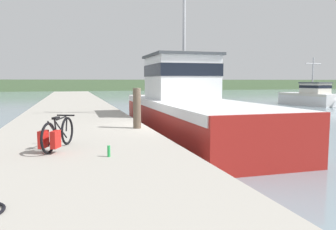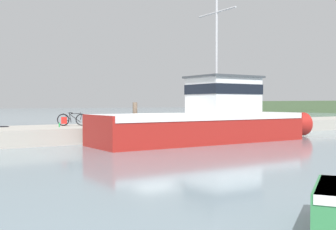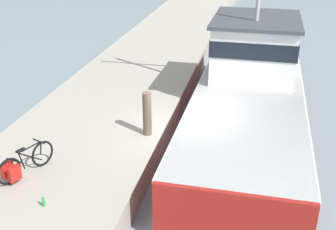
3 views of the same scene
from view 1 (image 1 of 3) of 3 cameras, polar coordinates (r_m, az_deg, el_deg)
The scene contains 8 objects.
ground_plane at distance 12.05m, azimuth 0.45°, elevation -5.70°, with size 320.00×320.00×0.00m, color gray.
dock_pier at distance 11.46m, azimuth -15.70°, elevation -4.40°, with size 4.87×80.00×0.84m, color #A39E93.
far_shoreline at distance 89.06m, azimuth 5.48°, elevation 5.26°, with size 180.00×5.00×2.71m, color #567047.
fishing_boat_main at distance 14.98m, azimuth 3.21°, elevation 1.62°, with size 3.73×14.64×8.41m.
boat_green_anchored at distance 36.11m, azimuth 23.69°, elevation 3.06°, with size 2.54×7.98×4.75m.
bicycle_touring at distance 8.00m, azimuth -18.98°, elevation -3.34°, with size 0.80×1.65×0.77m.
mooring_post at distance 11.09m, azimuth -5.43°, elevation 1.18°, with size 0.27×0.27×1.36m, color brown.
water_bottle_on_curb at distance 7.08m, azimuth -10.27°, elevation -6.21°, with size 0.06×0.06×0.24m, color green.
Camera 1 is at (-3.46, -11.28, 2.44)m, focal length 35.00 mm.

